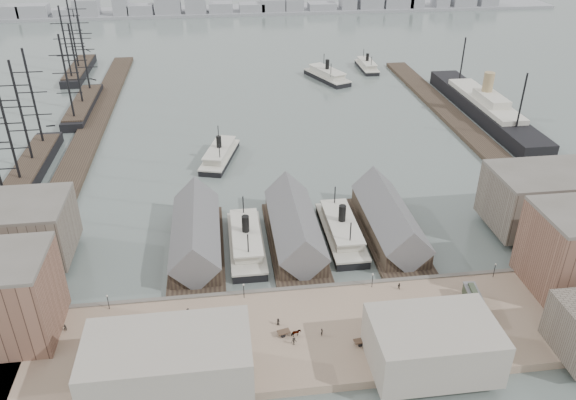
{
  "coord_description": "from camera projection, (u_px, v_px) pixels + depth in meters",
  "views": [
    {
      "loc": [
        -18.22,
        -108.41,
        84.23
      ],
      "look_at": [
        0.0,
        30.0,
        6.0
      ],
      "focal_mm": 35.0,
      "sensor_mm": 36.0,
      "label": 1
    }
  ],
  "objects": [
    {
      "name": "sailing_ship_far",
      "position": [
        79.0,
        69.0,
        286.62
      ],
      "size": [
        8.98,
        49.9,
        36.93
      ],
      "color": "black",
      "rests_on": "ground"
    },
    {
      "name": "pedestrian_5",
      "position": [
        322.0,
        332.0,
        117.12
      ],
      "size": [
        0.69,
        0.78,
        1.77
      ],
      "primitive_type": "imported",
      "rotation": [
        0.0,
        0.0,
        1.16
      ],
      "color": "black",
      "rests_on": "quay"
    },
    {
      "name": "seawall",
      "position": [
        307.0,
        290.0,
        131.95
      ],
      "size": [
        180.0,
        1.2,
        2.3
      ],
      "primitive_type": "cube",
      "color": "#59544C",
      "rests_on": "ground"
    },
    {
      "name": "warehouse_west_back",
      "position": [
        17.0,
        231.0,
        140.21
      ],
      "size": [
        26.0,
        20.0,
        14.0
      ],
      "primitive_type": "cube",
      "color": "#60564C",
      "rests_on": "west_land"
    },
    {
      "name": "horse_cart_right",
      "position": [
        369.0,
        342.0,
        114.83
      ],
      "size": [
        4.66,
        1.96,
        1.48
      ],
      "rotation": [
        0.0,
        0.0,
        1.68
      ],
      "color": "black",
      "rests_on": "quay"
    },
    {
      "name": "horse_cart_center",
      "position": [
        293.0,
        333.0,
        116.94
      ],
      "size": [
        5.04,
        2.29,
        1.68
      ],
      "rotation": [
        0.0,
        0.0,
        1.8
      ],
      "color": "black",
      "rests_on": "quay"
    },
    {
      "name": "pedestrian_10",
      "position": [
        294.0,
        341.0,
        114.72
      ],
      "size": [
        1.23,
        0.79,
        1.81
      ],
      "primitive_type": "imported",
      "rotation": [
        0.0,
        0.0,
        0.11
      ],
      "color": "black",
      "rests_on": "quay"
    },
    {
      "name": "pedestrian_6",
      "position": [
        399.0,
        286.0,
        130.77
      ],
      "size": [
        0.97,
        0.96,
        1.58
      ],
      "primitive_type": "imported",
      "rotation": [
        0.0,
        0.0,
        2.39
      ],
      "color": "black",
      "rests_on": "quay"
    },
    {
      "name": "lamp_post_far_e",
      "position": [
        495.0,
        268.0,
        133.78
      ],
      "size": [
        0.44,
        0.44,
        3.92
      ],
      "color": "black",
      "rests_on": "quay"
    },
    {
      "name": "ferry_shed_east",
      "position": [
        389.0,
        222.0,
        152.3
      ],
      "size": [
        14.0,
        42.0,
        12.6
      ],
      "color": "#2D231C",
      "rests_on": "ground"
    },
    {
      "name": "west_wharf",
      "position": [
        89.0,
        135.0,
        215.37
      ],
      "size": [
        10.0,
        220.0,
        1.6
      ],
      "primitive_type": "cube",
      "color": "#2D231C",
      "rests_on": "ground"
    },
    {
      "name": "quay",
      "position": [
        319.0,
        334.0,
        119.22
      ],
      "size": [
        180.0,
        30.0,
        2.0
      ],
      "primitive_type": "cube",
      "color": "#8E755F",
      "rests_on": "ground"
    },
    {
      "name": "pedestrian_1",
      "position": [
        89.0,
        336.0,
        116.34
      ],
      "size": [
        0.88,
        0.95,
        1.57
      ],
      "primitive_type": "imported",
      "rotation": [
        0.0,
        0.0,
        2.06
      ],
      "color": "black",
      "rests_on": "quay"
    },
    {
      "name": "ferry_open_mid",
      "position": [
        327.0,
        75.0,
        277.77
      ],
      "size": [
        19.78,
        31.32,
        10.76
      ],
      "rotation": [
        0.0,
        0.0,
        0.39
      ],
      "color": "black",
      "rests_on": "ground"
    },
    {
      "name": "tram",
      "position": [
        474.0,
        303.0,
        123.73
      ],
      "size": [
        4.09,
        10.87,
        3.77
      ],
      "rotation": [
        0.0,
        0.0,
        -0.13
      ],
      "color": "black",
      "rests_on": "quay"
    },
    {
      "name": "ferry_docked_west",
      "position": [
        246.0,
        241.0,
        147.92
      ],
      "size": [
        8.95,
        29.84,
        10.66
      ],
      "color": "black",
      "rests_on": "ground"
    },
    {
      "name": "lamp_post_near_w",
      "position": [
        244.0,
        288.0,
        126.95
      ],
      "size": [
        0.44,
        0.44,
        3.92
      ],
      "color": "black",
      "rests_on": "quay"
    },
    {
      "name": "ferry_open_near",
      "position": [
        220.0,
        154.0,
        196.16
      ],
      "size": [
        15.35,
        28.34,
        9.69
      ],
      "rotation": [
        0.0,
        0.0,
        -0.28
      ],
      "color": "black",
      "rests_on": "ground"
    },
    {
      "name": "lamp_post_far_w",
      "position": [
        108.0,
        299.0,
        123.53
      ],
      "size": [
        0.44,
        0.44,
        3.92
      ],
      "color": "black",
      "rests_on": "quay"
    },
    {
      "name": "warehouse_east_back",
      "position": [
        542.0,
        200.0,
        153.08
      ],
      "size": [
        28.0,
        20.0,
        15.0
      ],
      "primitive_type": "cube",
      "color": "#60564C",
      "rests_on": "east_land"
    },
    {
      "name": "lamp_post_near_e",
      "position": [
        373.0,
        278.0,
        130.36
      ],
      "size": [
        0.44,
        0.44,
        3.92
      ],
      "color": "black",
      "rests_on": "quay"
    },
    {
      "name": "pedestrian_2",
      "position": [
        188.0,
        311.0,
        122.97
      ],
      "size": [
        0.89,
        1.15,
        1.57
      ],
      "primitive_type": "imported",
      "rotation": [
        0.0,
        0.0,
        1.22
      ],
      "color": "black",
      "rests_on": "quay"
    },
    {
      "name": "ferry_open_far",
      "position": [
        367.0,
        66.0,
        294.06
      ],
      "size": [
        7.47,
        24.88,
        8.89
      ],
      "rotation": [
        0.0,
        0.0,
        0.0
      ],
      "color": "black",
      "rests_on": "ground"
    },
    {
      "name": "pedestrian_4",
      "position": [
        278.0,
        322.0,
        119.97
      ],
      "size": [
        0.98,
        0.93,
        1.69
      ],
      "primitive_type": "imported",
      "rotation": [
        0.0,
        0.0,
        0.65
      ],
      "color": "black",
      "rests_on": "quay"
    },
    {
      "name": "far_shore",
      "position": [
        233.0,
        8.0,
        423.87
      ],
      "size": [
        500.0,
        40.0,
        15.72
      ],
      "color": "gray",
      "rests_on": "ground"
    },
    {
      "name": "ocean_steamer",
      "position": [
        484.0,
        107.0,
        233.56
      ],
      "size": [
        12.61,
        92.18,
        18.44
      ],
      "color": "black",
      "rests_on": "ground"
    },
    {
      "name": "sailing_ship_near",
      "position": [
        27.0,
        171.0,
        183.44
      ],
      "size": [
        9.11,
        62.78,
        37.47
      ],
      "color": "black",
      "rests_on": "ground"
    },
    {
      "name": "pedestrian_3",
      "position": [
        238.0,
        340.0,
        115.06
      ],
      "size": [
        1.02,
        0.78,
        1.61
      ],
      "primitive_type": "imported",
      "rotation": [
        0.0,
        0.0,
        5.81
      ],
      "color": "black",
      "rests_on": "quay"
    },
    {
      "name": "ferry_shed_west",
      "position": [
        196.0,
        235.0,
        146.38
      ],
      "size": [
        14.0,
        42.0,
        12.6
      ],
      "color": "#2D231C",
      "rests_on": "ground"
    },
    {
      "name": "sailing_ship_mid",
      "position": [
        83.0,
        105.0,
        239.89
      ],
      "size": [
        8.85,
        51.12,
        36.37
      ],
      "color": "black",
      "rests_on": "ground"
    },
    {
      "name": "ground",
      "position": [
        304.0,
        281.0,
        137.01
      ],
      "size": [
        900.0,
        900.0,
        0.0
      ],
      "primitive_type": "plane",
      "color": "#53605C",
      "rests_on": "ground"
    },
    {
      "name": "pedestrian_0",
      "position": [
        65.0,
        328.0,
        118.3
      ],
      "size": [
        0.75,
        0.63,
        1.75
      ],
      "primitive_type": "imported",
      "rotation": [
        0.0,
        0.0,
        3.44
      ],
      "color": "black",
      "rests_on": "quay"
    },
    {
      "name": "street_bldg_west",
      "position": [
        169.0,
        366.0,
        102.01
      ],
      "size": [
        30.0,
        16.0,
        12.0
      ],
      "primitive_type": "cube",
      "color": "gray",
      "rests_on": "quay"
    },
    {
      "name": "ferry_docked_east",
      "position": [
        341.0,
        230.0,
        152.47
      ],
      "size": [
        9.07,
        30.24,
        10.8
      ],
      "color": "black",
      "rests_on": "ground"
    },
    {
      "name": "horse_cart_left",
      "position": [
        130.0,
        338.0,
        115.7
      ],
      "size": [
        4.61,
        1.57,
        1.5
      ],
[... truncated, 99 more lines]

